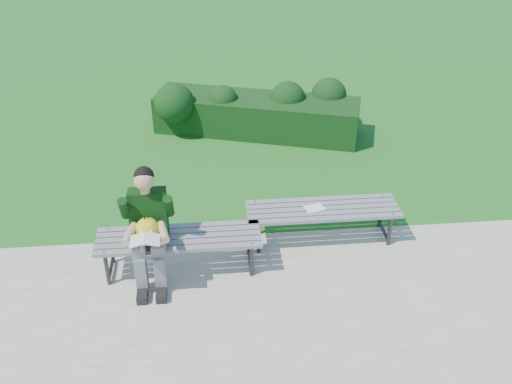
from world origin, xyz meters
The scene contains 7 objects.
ground centered at (0.00, 0.00, 0.00)m, with size 80.00×80.00×0.00m.
walkway centered at (0.00, -1.75, 0.01)m, with size 30.00×3.50×0.02m.
hedge centered at (0.53, 2.92, 0.39)m, with size 3.43×1.77×0.89m.
bench_left centered at (-0.63, -0.57, 0.42)m, with size 1.80×0.50×0.46m.
bench_right centered at (1.05, -0.17, 0.42)m, with size 1.80×0.50×0.46m.
seated_boy centered at (-0.93, -0.67, 0.71)m, with size 0.56×0.76×1.31m.
paper_sheet centered at (0.95, -0.17, 0.47)m, with size 0.26×0.21×0.01m.
Camera 1 is at (-0.26, -5.66, 4.16)m, focal length 40.00 mm.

